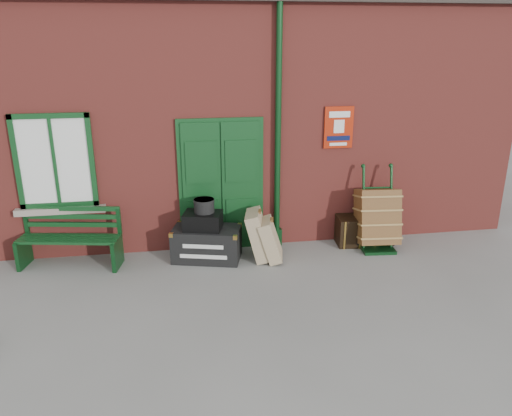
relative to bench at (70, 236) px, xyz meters
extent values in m
plane|color=gray|center=(2.75, -1.18, -0.49)|extent=(80.00, 80.00, 0.00)
cube|color=#9D3A32|center=(2.75, 2.32, 1.51)|extent=(10.00, 4.00, 4.00)
cube|color=#103C19|center=(2.45, 0.28, 0.61)|extent=(1.42, 0.12, 2.32)
cube|color=white|center=(-0.15, 0.27, 1.16)|extent=(1.20, 0.08, 1.50)
cylinder|color=#0D3415|center=(3.40, 0.24, 1.51)|extent=(0.10, 0.10, 4.00)
cube|color=#AC230C|center=(4.45, 0.29, 1.56)|extent=(0.50, 0.03, 0.70)
cube|color=#103C19|center=(-0.01, -0.08, -0.02)|extent=(1.62, 0.70, 0.04)
cube|color=#103C19|center=(0.03, 0.15, 0.28)|extent=(1.55, 0.33, 0.42)
cube|color=#0D3415|center=(-0.76, 0.07, -0.25)|extent=(0.15, 0.48, 0.47)
cube|color=#0D3415|center=(0.73, -0.22, -0.25)|extent=(0.15, 0.48, 0.47)
cube|color=black|center=(2.15, -0.15, -0.22)|extent=(1.21, 0.86, 0.54)
cube|color=black|center=(2.10, -0.15, 0.19)|extent=(0.69, 0.57, 0.27)
cylinder|color=black|center=(2.13, -0.12, 0.43)|extent=(0.40, 0.40, 0.22)
cube|color=tan|center=(3.00, -0.26, -0.07)|extent=(0.54, 0.65, 0.83)
cube|color=tan|center=(3.18, -0.36, -0.13)|extent=(0.50, 0.59, 0.72)
cube|color=#0D3415|center=(5.08, -0.30, -0.46)|extent=(0.58, 0.44, 0.05)
cylinder|color=#0D3415|center=(4.85, -0.08, 0.22)|extent=(0.08, 0.39, 1.39)
cylinder|color=#0D3415|center=(5.33, -0.12, 0.22)|extent=(0.08, 0.39, 1.39)
cylinder|color=black|center=(4.78, -0.05, -0.36)|extent=(0.08, 0.27, 0.26)
cylinder|color=black|center=(5.41, -0.11, -0.36)|extent=(0.08, 0.27, 0.26)
cube|color=brown|center=(5.09, -0.12, 0.08)|extent=(0.74, 0.80, 1.03)
cube|color=black|center=(4.82, 0.07, -0.24)|extent=(0.74, 0.51, 0.51)
camera|label=1|loc=(1.73, -7.73, 3.01)|focal=35.00mm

